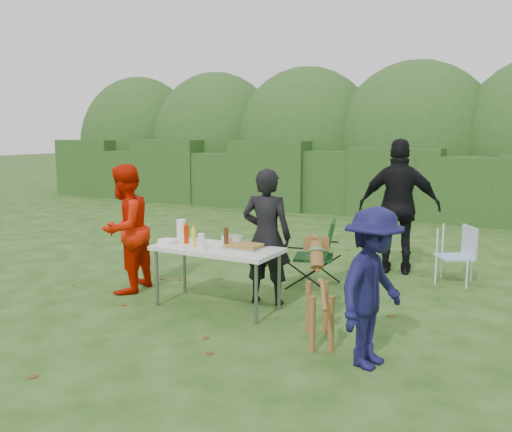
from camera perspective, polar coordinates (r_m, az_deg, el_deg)
The scene contains 20 objects.
ground at distance 6.69m, azimuth -2.66°, elevation -9.24°, with size 80.00×80.00×0.00m, color #1E4211.
hedge_row at distance 13.89m, azimuth 14.75°, elevation 3.49°, with size 22.00×1.40×1.70m, color #23471C.
shrub_backdrop at distance 15.40m, azimuth 16.32°, elevation 6.72°, with size 20.00×2.60×3.20m, color #3D6628.
folding_table at distance 6.39m, azimuth -4.14°, elevation -3.74°, with size 1.50×0.70×0.74m.
person_cook at distance 6.52m, azimuth 1.12°, elevation -2.19°, with size 0.60×0.40×1.66m, color black.
person_red_jacket at distance 7.22m, azimuth -13.63°, elevation -1.31°, with size 0.81×0.63×1.67m, color red.
person_black_puffy at distance 8.20m, azimuth 14.85°, elevation 0.95°, with size 1.16×0.48×1.98m, color black.
child at distance 4.91m, azimuth 12.19°, elevation -7.40°, with size 0.93×0.53×1.44m, color #11103F.
dog at distance 5.43m, azimuth 6.70°, elevation -8.36°, with size 1.00×0.40×0.95m, color brown, non-canonical shape.
camping_chair at distance 7.35m, azimuth 6.09°, elevation -3.91°, with size 0.58×0.58×0.92m, color #133816, non-canonical shape.
lawn_chair at distance 7.98m, azimuth 20.17°, elevation -3.82°, with size 0.48×0.48×0.80m, color #537CD4, non-canonical shape.
food_tray at distance 6.29m, azimuth -1.29°, elevation -3.33°, with size 0.45×0.30×0.02m, color #B7B7BA.
focaccia_bread at distance 6.29m, azimuth -1.29°, elevation -3.08°, with size 0.40×0.26×0.04m, color olive.
mustard_bottle at distance 6.42m, azimuth -6.59°, elevation -2.32°, with size 0.06×0.06×0.20m, color yellow.
ketchup_bottle at distance 6.60m, azimuth -7.36°, elevation -1.93°, with size 0.06×0.06×0.22m, color #BD2500.
beer_bottle at distance 6.28m, azimuth -3.17°, elevation -2.34°, with size 0.06×0.06×0.24m, color #47230F.
paper_towel_roll at distance 6.80m, azimuth -7.86°, elevation -1.46°, with size 0.12×0.12×0.26m, color white.
cup_stack at distance 6.27m, azimuth -5.78°, elevation -2.68°, with size 0.08×0.08×0.18m, color white.
pasta_bowl at distance 6.50m, azimuth -2.53°, elevation -2.58°, with size 0.26×0.26×0.10m, color silver.
plate_stack at distance 6.64m, azimuth -9.32°, elevation -2.67°, with size 0.24×0.24×0.05m, color white.
Camera 1 is at (3.32, -5.43, 2.08)m, focal length 38.00 mm.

